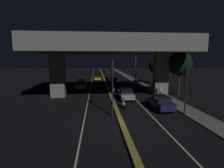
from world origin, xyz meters
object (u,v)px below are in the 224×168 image
car_black_sixth (110,76)px  motorcycle_white_filtering_near (123,103)px  car_black_third (133,86)px  car_white_fifth (112,77)px  traffic_light_left_of_median (112,79)px  traffic_light_right_of_median (186,82)px  car_dark_blue_lead (160,102)px  car_taxi_yellow_second_oncoming (97,78)px  pedestrian_on_sidewalk (161,91)px  motorcycle_black_filtering_mid (114,92)px  car_silver_second (126,94)px  street_lamp (135,64)px  car_dark_red_fourth (113,81)px  car_taxi_yellow_lead_oncoming (81,84)px

car_black_sixth → motorcycle_white_filtering_near: motorcycle_white_filtering_near is taller
car_black_third → car_white_fifth: (-2.85, 14.04, 0.26)m
traffic_light_left_of_median → traffic_light_right_of_median: (7.65, 0.01, -0.44)m
car_dark_blue_lead → motorcycle_white_filtering_near: size_ratio=2.70×
car_taxi_yellow_second_oncoming → pedestrian_on_sidewalk: size_ratio=2.44×
traffic_light_right_of_median → motorcycle_black_filtering_mid: (-6.46, 10.49, -2.86)m
car_silver_second → motorcycle_white_filtering_near: 4.88m
street_lamp → car_taxi_yellow_second_oncoming: 11.60m
pedestrian_on_sidewalk → motorcycle_black_filtering_mid: bearing=163.5°
traffic_light_right_of_median → street_lamp: 24.53m
car_black_third → car_dark_red_fourth: car_dark_red_fourth is taller
car_dark_blue_lead → car_black_third: bearing=0.4°
traffic_light_left_of_median → car_white_fifth: 29.84m
car_white_fifth → motorcycle_black_filtering_mid: 19.14m
street_lamp → car_taxi_yellow_lead_oncoming: (-12.18, -7.45, -3.67)m
traffic_light_left_of_median → car_dark_red_fourth: (2.27, 22.64, -3.03)m
traffic_light_left_of_median → car_taxi_yellow_second_oncoming: bearing=92.4°
motorcycle_black_filtering_mid → pedestrian_on_sidewalk: (7.00, -2.08, 0.44)m
traffic_light_left_of_median → motorcycle_white_filtering_near: bearing=61.8°
traffic_light_right_of_median → car_dark_blue_lead: size_ratio=1.08×
car_black_sixth → motorcycle_white_filtering_near: size_ratio=2.48×
car_white_fifth → motorcycle_white_filtering_near: (-0.95, -26.60, -0.38)m
car_dark_blue_lead → car_silver_second: size_ratio=0.97×
car_black_sixth → car_taxi_yellow_lead_oncoming: bearing=158.6°
traffic_light_left_of_median → street_lamp: 25.68m
motorcycle_black_filtering_mid → pedestrian_on_sidewalk: 7.32m
car_black_third → car_taxi_yellow_second_oncoming: car_taxi_yellow_second_oncoming is taller
traffic_light_left_of_median → car_dark_blue_lead: (5.82, 2.13, -3.04)m
traffic_light_right_of_median → car_black_third: (-2.24, 15.53, -2.73)m
pedestrian_on_sidewalk → car_silver_second: bearing=-172.9°
car_taxi_yellow_lead_oncoming → motorcycle_white_filtering_near: bearing=21.0°
traffic_light_right_of_median → car_silver_second: bearing=122.6°
car_silver_second → car_black_sixth: 27.86m
car_dark_red_fourth → car_black_sixth: (0.22, 12.96, -0.16)m
traffic_light_right_of_median → car_silver_second: 9.55m
car_black_sixth → motorcycle_white_filtering_near: bearing=177.8°
traffic_light_right_of_median → car_taxi_yellow_lead_oncoming: bearing=125.6°
traffic_light_right_of_median → pedestrian_on_sidewalk: (0.54, 8.41, -2.41)m
car_black_sixth → traffic_light_left_of_median: bearing=175.4°
car_taxi_yellow_second_oncoming → motorcycle_black_filtering_mid: car_taxi_yellow_second_oncoming is taller
car_taxi_yellow_second_oncoming → motorcycle_black_filtering_mid: bearing=5.7°
traffic_light_left_of_median → motorcycle_white_filtering_near: (1.60, 2.99, -3.30)m
car_white_fifth → car_taxi_yellow_lead_oncoming: (-7.09, -12.52, -0.01)m
car_silver_second → car_white_fifth: bearing=1.2°
car_black_third → car_taxi_yellow_second_oncoming: size_ratio=1.01×
car_dark_red_fourth → motorcycle_white_filtering_near: size_ratio=2.34×
car_dark_blue_lead → car_taxi_yellow_second_oncoming: size_ratio=1.08×
street_lamp → car_white_fifth: bearing=135.1°
car_black_sixth → motorcycle_black_filtering_mid: car_black_sixth is taller
traffic_light_left_of_median → car_taxi_yellow_second_oncoming: traffic_light_left_of_median is taller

